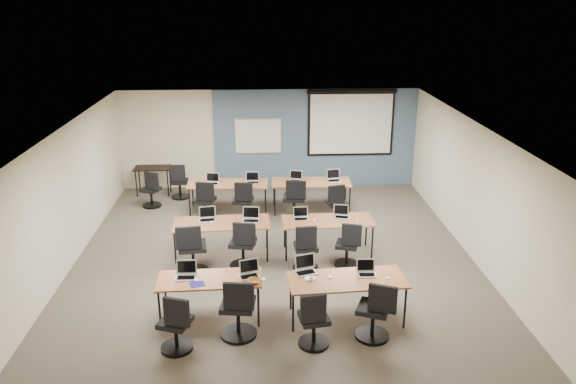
{
  "coord_description": "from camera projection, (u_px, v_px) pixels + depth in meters",
  "views": [
    {
      "loc": [
        -0.26,
        -10.34,
        5.08
      ],
      "look_at": [
        0.3,
        0.4,
        1.27
      ],
      "focal_mm": 35.0,
      "sensor_mm": 36.0,
      "label": 1
    }
  ],
  "objects": [
    {
      "name": "blue_accent_panel",
      "position": [
        315.0,
        139.0,
        15.26
      ],
      "size": [
        5.5,
        0.04,
        2.7
      ],
      "primitive_type": "cube",
      "color": "#3D5977",
      "rests_on": "wall_back"
    },
    {
      "name": "whiteboard",
      "position": [
        258.0,
        136.0,
        15.11
      ],
      "size": [
        1.28,
        0.03,
        0.98
      ],
      "color": "silver",
      "rests_on": "wall_back"
    },
    {
      "name": "task_chair_9",
      "position": [
        243.0,
        204.0,
        13.16
      ],
      "size": [
        0.52,
        0.52,
        1.0
      ],
      "rotation": [
        0.0,
        0.0,
        -0.13
      ],
      "color": "black",
      "rests_on": "floor"
    },
    {
      "name": "laptop_0",
      "position": [
        186.0,
        273.0,
        9.11
      ],
      "size": [
        0.33,
        0.28,
        0.25
      ],
      "rotation": [
        0.0,
        0.0,
        0.0
      ],
      "color": "#B8B8B8",
      "rests_on": "training_table_front_left"
    },
    {
      "name": "ceiling",
      "position": [
        273.0,
        128.0,
        10.54
      ],
      "size": [
        8.0,
        9.0,
        0.02
      ],
      "primitive_type": "cube",
      "color": "white",
      "rests_on": "ground"
    },
    {
      "name": "wall_back",
      "position": [
        269.0,
        139.0,
        15.22
      ],
      "size": [
        8.0,
        0.04,
        2.7
      ],
      "primitive_type": "cube",
      "color": "beige",
      "rests_on": "ground"
    },
    {
      "name": "wall_right",
      "position": [
        474.0,
        192.0,
        11.18
      ],
      "size": [
        0.04,
        9.0,
        2.7
      ],
      "primitive_type": "cube",
      "color": "beige",
      "rests_on": "ground"
    },
    {
      "name": "task_chair_11",
      "position": [
        337.0,
        207.0,
        13.04
      ],
      "size": [
        0.49,
        0.49,
        0.97
      ],
      "rotation": [
        0.0,
        0.0,
        0.25
      ],
      "color": "black",
      "rests_on": "floor"
    },
    {
      "name": "mouse_0",
      "position": [
        196.0,
        280.0,
        9.0
      ],
      "size": [
        0.07,
        0.11,
        0.04
      ],
      "primitive_type": "ellipsoid",
      "rotation": [
        0.0,
        0.0,
        0.1
      ],
      "color": "white",
      "rests_on": "training_table_front_left"
    },
    {
      "name": "mouse_3",
      "position": [
        387.0,
        278.0,
        9.06
      ],
      "size": [
        0.09,
        0.12,
        0.04
      ],
      "primitive_type": "ellipsoid",
      "rotation": [
        0.0,
        0.0,
        0.32
      ],
      "color": "white",
      "rests_on": "training_table_front_right"
    },
    {
      "name": "training_table_back_left",
      "position": [
        228.0,
        185.0,
        13.65
      ],
      "size": [
        1.94,
        0.81,
        0.73
      ],
      "rotation": [
        0.0,
        0.0,
        -0.05
      ],
      "color": "#9E7943",
      "rests_on": "floor"
    },
    {
      "name": "training_table_back_right",
      "position": [
        311.0,
        183.0,
        13.74
      ],
      "size": [
        1.93,
        0.81,
        0.73
      ],
      "rotation": [
        0.0,
        0.0,
        -0.03
      ],
      "color": "brown",
      "rests_on": "floor"
    },
    {
      "name": "mouse_11",
      "position": [
        340.0,
        182.0,
        13.69
      ],
      "size": [
        0.07,
        0.11,
        0.04
      ],
      "primitive_type": "ellipsoid",
      "rotation": [
        0.0,
        0.0,
        0.06
      ],
      "color": "white",
      "rests_on": "training_table_back_right"
    },
    {
      "name": "laptop_9",
      "position": [
        252.0,
        180.0,
        13.66
      ],
      "size": [
        0.33,
        0.28,
        0.25
      ],
      "rotation": [
        0.0,
        0.0,
        -0.04
      ],
      "color": "#BABABA",
      "rests_on": "training_table_back_left"
    },
    {
      "name": "projector_screen",
      "position": [
        351.0,
        119.0,
        15.06
      ],
      "size": [
        2.4,
        0.1,
        1.82
      ],
      "color": "black",
      "rests_on": "wall_back"
    },
    {
      "name": "laptop_11",
      "position": [
        334.0,
        178.0,
        13.82
      ],
      "size": [
        0.34,
        0.29,
        0.26
      ],
      "rotation": [
        0.0,
        0.0,
        0.19
      ],
      "color": "#ADADBA",
      "rests_on": "training_table_back_right"
    },
    {
      "name": "laptop_2",
      "position": [
        305.0,
        268.0,
        9.28
      ],
      "size": [
        0.35,
        0.3,
        0.27
      ],
      "rotation": [
        0.0,
        0.0,
        0.31
      ],
      "color": "silver",
      "rests_on": "training_table_front_right"
    },
    {
      "name": "spare_chair_b",
      "position": [
        151.0,
        192.0,
        14.01
      ],
      "size": [
        0.5,
        0.47,
        0.95
      ],
      "rotation": [
        0.0,
        0.0,
        -0.42
      ],
      "color": "black",
      "rests_on": "floor"
    },
    {
      "name": "mouse_6",
      "position": [
        314.0,
        220.0,
        11.39
      ],
      "size": [
        0.08,
        0.11,
        0.03
      ],
      "primitive_type": "ellipsoid",
      "rotation": [
        0.0,
        0.0,
        -0.21
      ],
      "color": "white",
      "rests_on": "training_table_mid_right"
    },
    {
      "name": "task_chair_5",
      "position": [
        243.0,
        248.0,
        10.86
      ],
      "size": [
        0.54,
        0.54,
        1.02
      ],
      "rotation": [
        0.0,
        0.0,
        -0.19
      ],
      "color": "black",
      "rests_on": "floor"
    },
    {
      "name": "mouse_7",
      "position": [
        358.0,
        220.0,
        11.4
      ],
      "size": [
        0.08,
        0.1,
        0.03
      ],
      "primitive_type": "ellipsoid",
      "rotation": [
        0.0,
        0.0,
        -0.31
      ],
      "color": "white",
      "rests_on": "training_table_mid_right"
    },
    {
      "name": "task_chair_1",
      "position": [
        238.0,
        313.0,
        8.64
      ],
      "size": [
        0.57,
        0.57,
        1.05
      ],
      "rotation": [
        0.0,
        0.0,
        -0.12
      ],
      "color": "black",
      "rests_on": "floor"
    },
    {
      "name": "laptop_5",
      "position": [
        251.0,
        217.0,
        11.37
      ],
      "size": [
        0.35,
        0.29,
        0.26
      ],
      "rotation": [
        0.0,
        0.0,
        -0.14
      ],
      "color": "silver",
      "rests_on": "training_table_mid_left"
    },
    {
      "name": "floor",
      "position": [
        275.0,
        257.0,
        11.44
      ],
      "size": [
        8.0,
        9.0,
        0.02
      ],
      "primitive_type": "cube",
      "color": "#6B6354",
      "rests_on": "ground"
    },
    {
      "name": "mouse_5",
      "position": [
        255.0,
        223.0,
        11.21
      ],
      "size": [
        0.07,
        0.11,
        0.04
      ],
      "primitive_type": "ellipsoid",
      "rotation": [
        0.0,
        0.0,
        0.12
      ],
      "color": "white",
      "rests_on": "training_table_mid_left"
    },
    {
      "name": "task_chair_2",
      "position": [
        314.0,
        324.0,
        8.42
      ],
      "size": [
        0.48,
        0.48,
        0.96
      ],
      "rotation": [
        0.0,
        0.0,
        0.17
      ],
      "color": "black",
      "rests_on": "floor"
    },
    {
      "name": "training_table_mid_right",
      "position": [
        328.0,
        222.0,
        11.42
      ],
      "size": [
        1.85,
        0.77,
        0.73
      ],
      "rotation": [
        0.0,
        0.0,
        0.04
      ],
      "color": "#945A25",
      "rests_on": "floor"
    },
    {
      "name": "training_table_front_left",
      "position": [
        210.0,
        281.0,
        9.08
      ],
      "size": [
        1.69,
        0.7,
        0.73
      ],
      "rotation": [
        0.0,
        0.0,
        0.04
      ],
      "color": "#A36131",
      "rests_on": "floor"
    },
    {
      "name": "mouse_4",
      "position": [
        212.0,
        223.0,
        11.26
      ],
      "size": [
        0.07,
        0.09,
        0.03
      ],
      "primitive_type": "ellipsoid",
      "rotation": [
        0.0,
        0.0,
        -0.16
      ],
      "color": "white",
      "rests_on": "training_table_mid_left"
    },
    {
      "name": "task_chair_8",
      "position": [
        205.0,
        204.0,
        13.16
      ],
      "size": [
        0.53,
        0.53,
        1.01
      ],
      "rotation": [
        0.0,
        0.0,
        -0.22
      ],
      "color": "black",
      "rests_on": "floor"
    },
    {
      "name": "snack_plate",
      "position": [
        310.0,
        278.0,
        9.07
      ],
      "size": [
        0.19,
        0.19,
        0.01
      ],
      "primitive_type": "cylinder",
      "rotation": [
        0.0,
        0.0,
        0.01
      ],
      "color": "white",
      "rests_on": "training_table_front_right"
    },
    {
      "name": "task_chair_3",
      "position": [
        375.0,
        315.0,
        8.61
      ],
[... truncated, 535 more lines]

